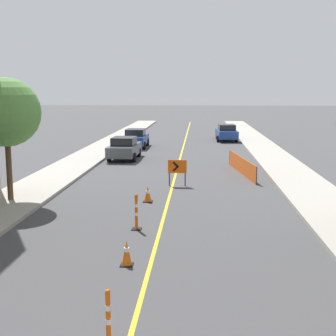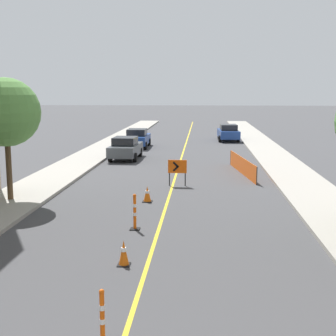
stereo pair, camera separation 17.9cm
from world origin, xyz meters
name	(u,v)px [view 2 (the right image)]	position (x,y,z in m)	size (l,w,h in m)	color
lane_stripe	(183,152)	(0.00, 35.88, 0.00)	(0.12, 71.77, 0.01)	gold
sidewalk_left	(99,151)	(-6.65, 35.88, 0.08)	(2.82, 71.77, 0.15)	#9E998E
sidewalk_right	(269,152)	(6.65, 35.88, 0.08)	(2.82, 71.77, 0.15)	#9E998E
traffic_cone_second	(124,253)	(-0.65, 11.87, 0.36)	(0.35, 0.35, 0.72)	black
traffic_cone_third	(147,194)	(-0.88, 19.39, 0.34)	(0.42, 0.42, 0.69)	black
delineator_post_front	(102,322)	(-0.36, 7.72, 0.49)	(0.30, 0.30, 1.14)	black
delineator_post_rear	(135,214)	(-0.83, 15.27, 0.56)	(0.34, 0.34, 1.28)	black
arrow_barricade_primary	(177,168)	(0.24, 22.93, 0.94)	(0.95, 0.10, 1.34)	#EF560C
safety_mesh_fence	(242,166)	(3.83, 26.71, 0.48)	(0.99, 6.65, 0.95)	#EF560C
parked_car_curb_near	(126,148)	(-3.90, 31.97, 0.80)	(1.95, 4.36, 1.59)	#474C51
parked_car_curb_mid	(137,138)	(-4.02, 38.85, 0.80)	(1.93, 4.30, 1.59)	navy
parked_car_curb_far	(228,133)	(3.98, 44.73, 0.80)	(2.03, 4.39, 1.59)	navy
street_tree_left_near	(6,113)	(-6.80, 18.83, 3.89)	(2.91, 2.91, 5.21)	#4C3823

